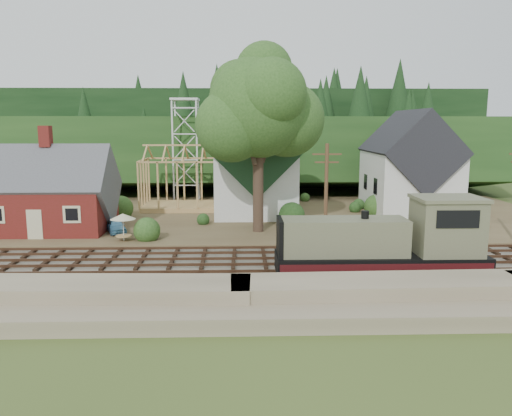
{
  "coord_description": "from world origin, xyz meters",
  "views": [
    {
      "loc": [
        0.56,
        -32.12,
        9.42
      ],
      "look_at": [
        1.7,
        6.0,
        3.0
      ],
      "focal_mm": 35.0,
      "sensor_mm": 36.0,
      "label": 1
    }
  ],
  "objects_px": {
    "car_blue": "(116,226)",
    "car_red": "(466,209)",
    "locomotive": "(389,245)",
    "patio_set": "(123,218)"
  },
  "relations": [
    {
      "from": "car_red",
      "to": "patio_set",
      "type": "relative_size",
      "value": 1.95
    },
    {
      "from": "locomotive",
      "to": "patio_set",
      "type": "distance_m",
      "value": 20.69
    },
    {
      "from": "locomotive",
      "to": "car_blue",
      "type": "xyz_separation_m",
      "value": [
        -19.64,
        12.79,
        -1.32
      ]
    },
    {
      "from": "locomotive",
      "to": "car_blue",
      "type": "distance_m",
      "value": 23.47
    },
    {
      "from": "locomotive",
      "to": "car_blue",
      "type": "bearing_deg",
      "value": 146.92
    },
    {
      "from": "locomotive",
      "to": "patio_set",
      "type": "bearing_deg",
      "value": 151.96
    },
    {
      "from": "locomotive",
      "to": "car_red",
      "type": "bearing_deg",
      "value": 55.37
    },
    {
      "from": "car_blue",
      "to": "car_red",
      "type": "xyz_separation_m",
      "value": [
        33.52,
        7.32,
        0.02
      ]
    },
    {
      "from": "patio_set",
      "to": "car_red",
      "type": "bearing_deg",
      "value": 17.91
    },
    {
      "from": "patio_set",
      "to": "car_blue",
      "type": "bearing_deg",
      "value": 114.2
    }
  ]
}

